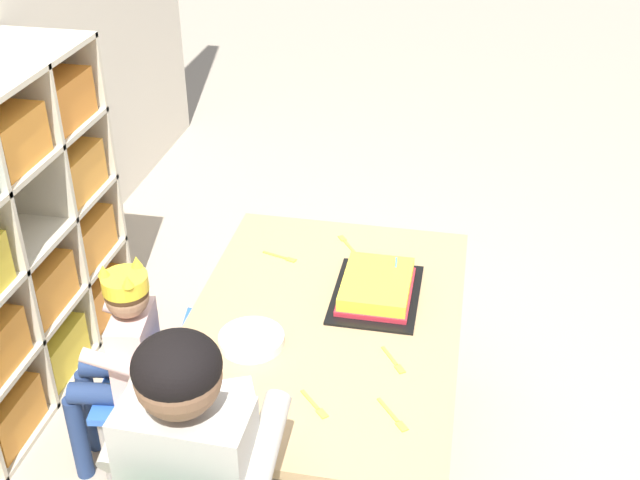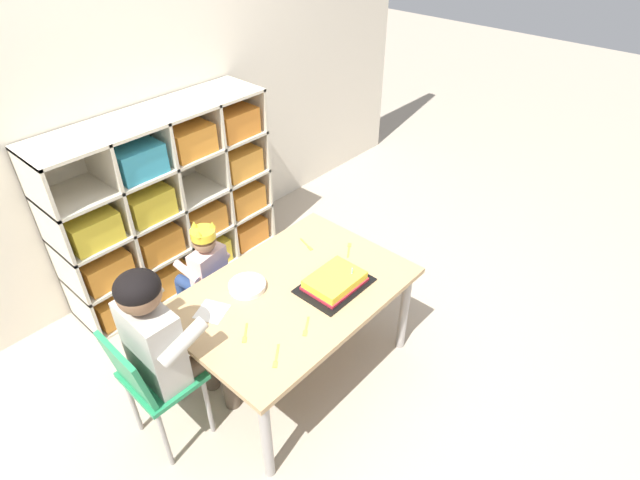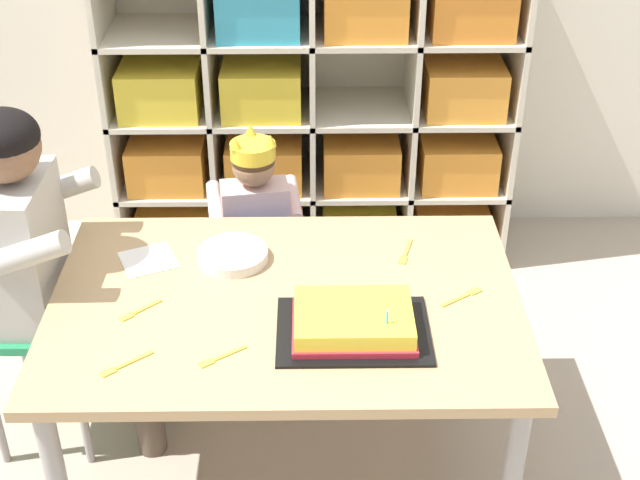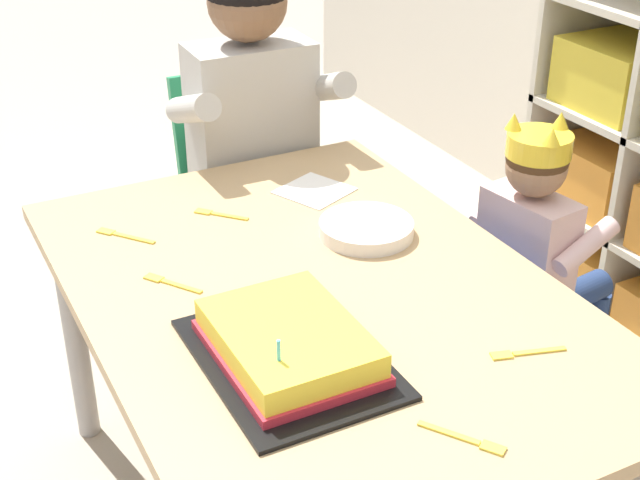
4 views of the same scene
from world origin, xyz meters
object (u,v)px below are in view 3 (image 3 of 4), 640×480
at_px(fork_near_child_seat, 220,358).
at_px(classroom_chair_blue, 259,271).
at_px(birthday_cake_on_tray, 353,323).
at_px(fork_beside_plate_stack, 124,365).
at_px(child_with_crown, 255,214).
at_px(fork_at_table_front_edge, 138,311).
at_px(paper_plate_stack, 233,255).
at_px(activity_table, 286,320).
at_px(fork_near_cake_tray, 405,253).
at_px(adult_helper_seated, 47,248).
at_px(classroom_chair_adult_side, 16,306).
at_px(fork_scattered_mid_table, 464,296).

bearing_deg(fork_near_child_seat, classroom_chair_blue, 52.15).
height_order(birthday_cake_on_tray, fork_beside_plate_stack, birthday_cake_on_tray).
height_order(child_with_crown, fork_beside_plate_stack, child_with_crown).
relative_size(fork_at_table_front_edge, fork_beside_plate_stack, 0.87).
bearing_deg(paper_plate_stack, classroom_chair_blue, 82.25).
distance_m(activity_table, fork_at_table_front_edge, 0.38).
bearing_deg(fork_near_child_seat, child_with_crown, 53.42).
distance_m(child_with_crown, fork_near_cake_tray, 0.62).
distance_m(adult_helper_seated, paper_plate_stack, 0.50).
distance_m(classroom_chair_adult_side, adult_helper_seated, 0.23).
relative_size(birthday_cake_on_tray, fork_beside_plate_stack, 3.24).
bearing_deg(fork_scattered_mid_table, paper_plate_stack, -50.70).
height_order(fork_at_table_front_edge, fork_near_cake_tray, same).
relative_size(paper_plate_stack, fork_beside_plate_stack, 1.67).
xyz_separation_m(activity_table, fork_beside_plate_stack, (-0.37, -0.26, 0.07)).
distance_m(activity_table, fork_near_child_seat, 0.29).
bearing_deg(child_with_crown, fork_near_cake_tray, 128.66).
bearing_deg(fork_scattered_mid_table, classroom_chair_adult_side, -42.21).
xyz_separation_m(classroom_chair_adult_side, birthday_cake_on_tray, (0.93, -0.32, 0.17)).
distance_m(classroom_chair_blue, birthday_cake_on_tray, 0.78).
bearing_deg(fork_beside_plate_stack, classroom_chair_adult_side, 93.68).
height_order(classroom_chair_blue, birthday_cake_on_tray, birthday_cake_on_tray).
height_order(activity_table, fork_near_cake_tray, fork_near_cake_tray).
relative_size(classroom_chair_adult_side, fork_at_table_front_edge, 7.49).
bearing_deg(birthday_cake_on_tray, classroom_chair_blue, 112.09).
relative_size(adult_helper_seated, fork_at_table_front_edge, 10.55).
bearing_deg(classroom_chair_blue, fork_near_cake_tray, 135.33).
height_order(birthday_cake_on_tray, fork_scattered_mid_table, birthday_cake_on_tray).
bearing_deg(adult_helper_seated, classroom_chair_adult_side, 90.00).
xyz_separation_m(adult_helper_seated, fork_at_table_front_edge, (0.28, -0.23, -0.05)).
relative_size(child_with_crown, fork_at_table_front_edge, 8.03).
height_order(fork_near_child_seat, fork_scattered_mid_table, same).
distance_m(child_with_crown, adult_helper_seated, 0.71).
distance_m(adult_helper_seated, fork_near_child_seat, 0.65).
xyz_separation_m(fork_at_table_front_edge, fork_beside_plate_stack, (-0.00, -0.21, 0.00)).
bearing_deg(classroom_chair_blue, child_with_crown, -90.86).
relative_size(classroom_chair_blue, fork_near_cake_tray, 4.37).
bearing_deg(classroom_chair_adult_side, birthday_cake_on_tray, -107.71).
relative_size(adult_helper_seated, fork_near_child_seat, 9.39).
height_order(fork_near_child_seat, fork_beside_plate_stack, same).
xyz_separation_m(activity_table, fork_near_child_seat, (-0.15, -0.23, 0.07)).
bearing_deg(fork_scattered_mid_table, activity_table, -33.69).
distance_m(classroom_chair_blue, fork_near_child_seat, 0.81).
height_order(classroom_chair_blue, fork_near_cake_tray, fork_near_cake_tray).
height_order(child_with_crown, paper_plate_stack, child_with_crown).
bearing_deg(birthday_cake_on_tray, adult_helper_seated, 158.82).
height_order(activity_table, paper_plate_stack, paper_plate_stack).
bearing_deg(fork_scattered_mid_table, adult_helper_seated, -42.94).
relative_size(activity_table, classroom_chair_blue, 2.17).
distance_m(child_with_crown, fork_beside_plate_stack, 0.92).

